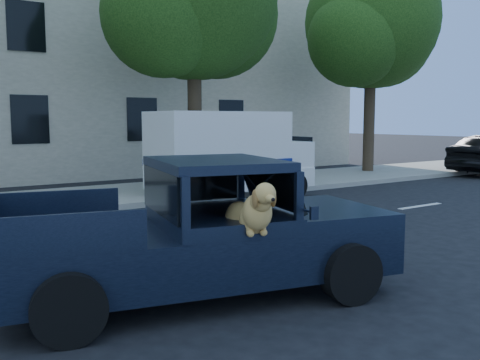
% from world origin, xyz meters
% --- Properties ---
extents(ground, '(120.00, 120.00, 0.00)m').
position_xyz_m(ground, '(0.00, 0.00, 0.00)').
color(ground, black).
rests_on(ground, ground).
extents(far_sidewalk, '(60.00, 4.00, 0.15)m').
position_xyz_m(far_sidewalk, '(0.00, 9.20, 0.07)').
color(far_sidewalk, gray).
rests_on(far_sidewalk, ground).
extents(lane_stripes, '(21.60, 0.14, 0.01)m').
position_xyz_m(lane_stripes, '(2.00, 3.40, 0.01)').
color(lane_stripes, silver).
rests_on(lane_stripes, ground).
extents(street_tree_mid, '(6.00, 5.20, 8.60)m').
position_xyz_m(street_tree_mid, '(5.03, 9.62, 5.71)').
color(street_tree_mid, '#332619').
rests_on(street_tree_mid, ground).
extents(street_tree_right, '(6.00, 5.20, 8.60)m').
position_xyz_m(street_tree_right, '(13.03, 9.62, 5.71)').
color(street_tree_right, '#332619').
rests_on(street_tree_right, ground).
extents(building_main, '(26.00, 6.00, 9.00)m').
position_xyz_m(building_main, '(3.00, 16.50, 4.50)').
color(building_main, beige).
rests_on(building_main, ground).
extents(pickup_truck, '(5.09, 2.96, 1.72)m').
position_xyz_m(pickup_truck, '(-0.25, 0.62, 0.58)').
color(pickup_truck, black).
rests_on(pickup_truck, ground).
extents(mail_truck, '(4.48, 2.40, 2.41)m').
position_xyz_m(mail_truck, '(4.68, 7.28, 1.05)').
color(mail_truck, silver).
rests_on(mail_truck, ground).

